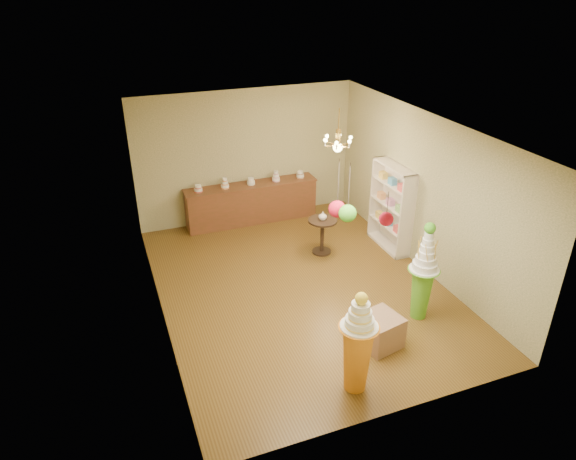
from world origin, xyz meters
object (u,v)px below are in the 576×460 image
object	(u,v)px
round_table	(322,231)
pedestal_green	(423,281)
pedestal_orange	(357,350)
sideboard	(252,202)

from	to	relation	value
round_table	pedestal_green	bearing A→B (deg)	-76.33
pedestal_orange	pedestal_green	bearing A→B (deg)	31.72
pedestal_green	round_table	world-z (taller)	pedestal_green
sideboard	round_table	world-z (taller)	sideboard
sideboard	pedestal_green	bearing A→B (deg)	-71.23
pedestal_orange	sideboard	distance (m)	5.62
pedestal_green	sideboard	distance (m)	4.77
pedestal_green	sideboard	xyz separation A→B (m)	(-1.53, 4.52, -0.22)
pedestal_orange	round_table	bearing A→B (deg)	72.70
pedestal_green	sideboard	bearing A→B (deg)	108.77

